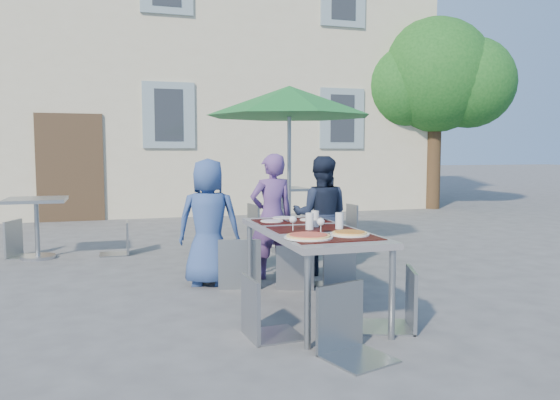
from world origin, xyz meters
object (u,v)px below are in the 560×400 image
object	(u,v)px
chair_5	(350,278)
cafe_table_0	(37,216)
cafe_table_1	(283,201)
bg_chair_l_0	(20,216)
dining_table	(310,235)
child_1	(272,216)
child_2	(321,215)
chair_3	(262,270)
chair_1	(296,240)
bg_chair_r_0	(120,219)
pizza_near_right	(350,233)
chair_2	(336,241)
chair_0	(240,232)
chair_4	(400,262)
bg_chair_r_1	(347,202)
child_0	(209,222)
bg_chair_l_1	(259,200)
pizza_near_left	(308,236)
patio_umbrella	(289,103)

from	to	relation	value
chair_5	cafe_table_0	size ratio (longest dim) A/B	1.16
cafe_table_1	bg_chair_l_0	bearing A→B (deg)	-166.27
dining_table	child_1	bearing A→B (deg)	88.16
child_2	bg_chair_l_0	world-z (taller)	child_2
child_1	chair_3	bearing A→B (deg)	65.31
chair_1	bg_chair_r_0	distance (m)	3.05
pizza_near_right	chair_2	size ratio (longest dim) A/B	0.38
chair_0	chair_4	world-z (taller)	chair_0
bg_chair_r_0	bg_chair_r_1	size ratio (longest dim) A/B	0.92
child_0	chair_3	size ratio (longest dim) A/B	1.51
pizza_near_right	child_1	world-z (taller)	child_1
chair_2	cafe_table_0	distance (m)	4.13
cafe_table_0	child_1	bearing A→B (deg)	-36.41
child_1	child_2	bearing A→B (deg)	176.65
chair_0	bg_chair_r_1	size ratio (longest dim) A/B	1.07
bg_chair_r_0	child_0	bearing A→B (deg)	-67.33
child_1	dining_table	bearing A→B (deg)	81.82
cafe_table_0	bg_chair_l_0	distance (m)	0.29
chair_2	bg_chair_r_1	size ratio (longest dim) A/B	0.91
child_0	child_1	xyz separation A→B (m)	(0.74, 0.13, 0.02)
pizza_near_right	bg_chair_l_1	world-z (taller)	bg_chair_l_1
child_1	cafe_table_0	xyz separation A→B (m)	(-2.69, 1.98, -0.12)
child_0	bg_chair_l_0	size ratio (longest dim) A/B	1.42
pizza_near_right	bg_chair_r_1	size ratio (longest dim) A/B	0.34
pizza_near_right	chair_1	bearing A→B (deg)	90.92
chair_2	bg_chair_l_0	world-z (taller)	bg_chair_l_0
child_1	child_2	world-z (taller)	child_1
chair_2	chair_1	bearing A→B (deg)	166.72
pizza_near_left	bg_chair_r_1	world-z (taller)	bg_chair_r_1
dining_table	cafe_table_1	xyz separation A→B (m)	(1.16, 4.51, -0.13)
bg_chair_r_0	pizza_near_right	bearing A→B (deg)	-65.45
patio_umbrella	bg_chair_l_1	world-z (taller)	patio_umbrella
chair_2	patio_umbrella	distance (m)	2.63
dining_table	bg_chair_l_1	distance (m)	4.29
chair_0	dining_table	bearing A→B (deg)	-69.28
chair_1	bg_chair_l_1	xyz separation A→B (m)	(0.52, 3.40, 0.11)
child_0	child_1	distance (m)	0.75
child_0	bg_chair_r_1	world-z (taller)	child_0
child_1	chair_0	xyz separation A→B (m)	(-0.44, -0.32, -0.12)
chair_0	pizza_near_right	bearing A→B (deg)	-69.57
cafe_table_1	dining_table	bearing A→B (deg)	-104.41
child_1	pizza_near_right	bearing A→B (deg)	87.47
child_1	pizza_near_left	bearing A→B (deg)	76.08
bg_chair_l_0	bg_chair_r_1	size ratio (longest dim) A/B	1.02
chair_1	bg_chair_r_0	world-z (taller)	chair_1
child_0	pizza_near_right	bearing A→B (deg)	133.46
child_2	chair_0	bearing A→B (deg)	42.65
dining_table	child_2	world-z (taller)	child_2
bg_chair_l_1	chair_2	bearing A→B (deg)	-91.79
chair_5	bg_chair_l_1	bearing A→B (deg)	81.76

